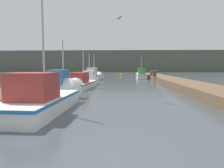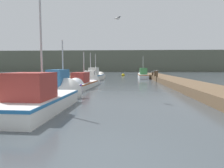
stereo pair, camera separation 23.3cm
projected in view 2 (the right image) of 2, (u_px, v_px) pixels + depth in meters
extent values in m
plane|color=#3D4449|center=(102.00, 163.00, 3.68)|extent=(200.00, 200.00, 0.00)
cube|color=brown|center=(64.00, 82.00, 19.89)|extent=(2.61, 40.00, 0.55)
cube|color=brown|center=(177.00, 82.00, 19.25)|extent=(2.61, 40.00, 0.55)
cube|color=#565B4C|center=(123.00, 62.00, 73.87)|extent=(120.00, 16.00, 7.16)
cube|color=silver|center=(39.00, 104.00, 7.83)|extent=(1.96, 4.81, 0.60)
cube|color=#266DAF|center=(39.00, 98.00, 7.81)|extent=(1.99, 4.85, 0.10)
cone|color=silver|center=(64.00, 94.00, 10.74)|extent=(1.73, 1.18, 1.69)
cube|color=#99332D|center=(31.00, 86.00, 7.18)|extent=(1.47, 1.58, 0.96)
cylinder|color=#B2B2B7|center=(41.00, 46.00, 7.99)|extent=(0.08, 0.08, 3.97)
cube|color=silver|center=(62.00, 91.00, 12.10)|extent=(1.65, 3.90, 0.57)
cube|color=#5E1CA0|center=(62.00, 88.00, 12.08)|extent=(1.69, 3.93, 0.10)
cone|color=silver|center=(74.00, 87.00, 14.45)|extent=(1.39, 1.03, 1.33)
cube|color=#2D6699|center=(58.00, 79.00, 11.56)|extent=(0.95, 1.52, 1.04)
cylinder|color=#B2B2B7|center=(63.00, 63.00, 12.24)|extent=(0.08, 0.08, 2.82)
cube|color=silver|center=(83.00, 85.00, 16.87)|extent=(1.94, 5.18, 0.48)
cube|color=#AC5220|center=(83.00, 83.00, 16.85)|extent=(1.97, 5.21, 0.10)
cone|color=silver|center=(91.00, 82.00, 19.86)|extent=(1.54, 1.11, 1.46)
cube|color=#99332D|center=(81.00, 77.00, 16.18)|extent=(1.18, 1.94, 0.83)
cylinder|color=#B2B2B7|center=(84.00, 67.00, 17.11)|extent=(0.08, 0.08, 2.55)
cube|color=silver|center=(90.00, 81.00, 21.25)|extent=(1.57, 3.88, 0.50)
cube|color=#5B14A2|center=(90.00, 79.00, 21.23)|extent=(1.60, 3.91, 0.10)
cone|color=silver|center=(93.00, 79.00, 23.60)|extent=(1.37, 0.95, 1.33)
cube|color=silver|center=(90.00, 75.00, 20.71)|extent=(1.13, 1.60, 0.85)
cylinder|color=#B2B2B7|center=(90.00, 66.00, 21.39)|extent=(0.08, 0.08, 2.75)
cube|color=silver|center=(95.00, 77.00, 26.14)|extent=(1.93, 5.06, 0.69)
cube|color=#1D66AA|center=(95.00, 75.00, 26.11)|extent=(1.96, 5.09, 0.10)
cone|color=silver|center=(100.00, 76.00, 29.05)|extent=(1.45, 1.13, 1.35)
cube|color=silver|center=(94.00, 71.00, 25.46)|extent=(1.20, 1.63, 0.96)
cylinder|color=#B2B2B7|center=(95.00, 65.00, 26.35)|extent=(0.08, 0.08, 2.70)
cube|color=silver|center=(143.00, 76.00, 29.78)|extent=(1.41, 4.75, 0.65)
cube|color=#CC5B1B|center=(143.00, 75.00, 29.75)|extent=(1.45, 4.78, 0.10)
cone|color=silver|center=(142.00, 75.00, 32.60)|extent=(1.27, 1.00, 1.24)
cube|color=#387A42|center=(143.00, 71.00, 29.12)|extent=(1.03, 1.76, 0.91)
cylinder|color=#B2B2B7|center=(143.00, 65.00, 29.98)|extent=(0.08, 0.08, 2.65)
cylinder|color=#473523|center=(155.00, 76.00, 25.37)|extent=(0.26, 0.26, 1.22)
cylinder|color=silver|center=(155.00, 71.00, 25.32)|extent=(0.30, 0.30, 0.04)
cylinder|color=#473523|center=(153.00, 76.00, 27.14)|extent=(0.24, 0.24, 1.04)
cylinder|color=silver|center=(153.00, 72.00, 27.09)|extent=(0.28, 0.28, 0.04)
cylinder|color=#473523|center=(157.00, 76.00, 23.22)|extent=(0.21, 0.21, 1.30)
cylinder|color=silver|center=(157.00, 70.00, 23.16)|extent=(0.24, 0.24, 0.04)
sphere|color=gold|center=(123.00, 75.00, 37.72)|extent=(0.60, 0.60, 0.60)
cylinder|color=black|center=(123.00, 72.00, 37.67)|extent=(0.06, 0.06, 0.50)
ellipsoid|color=white|center=(117.00, 18.00, 10.97)|extent=(0.31, 0.27, 0.12)
cube|color=gray|center=(116.00, 18.00, 11.08)|extent=(0.25, 0.29, 0.07)
cube|color=gray|center=(119.00, 17.00, 10.85)|extent=(0.25, 0.29, 0.07)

